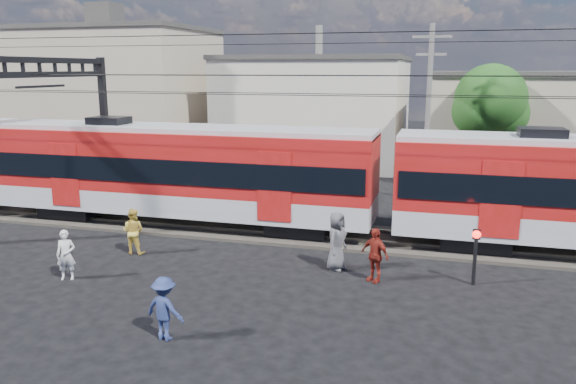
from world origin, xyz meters
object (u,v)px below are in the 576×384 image
Objects in this scene: commuter_train at (185,169)px; pedestrian_c at (165,308)px; pedestrian_a at (66,255)px; crossing_signal at (476,246)px.

commuter_train is 31.64× the size of pedestrian_c.
commuter_train reaches higher than pedestrian_a.
commuter_train is at bearing 59.95° from pedestrian_a.
pedestrian_a is at bearing -166.62° from crossing_signal.
commuter_train is 11.94m from crossing_signal.
pedestrian_a is at bearing -98.06° from commuter_train.
crossing_signal is at bearing -18.22° from commuter_train.
pedestrian_a is at bearing -18.70° from pedestrian_c.
pedestrian_c is at bearing -51.97° from pedestrian_a.
pedestrian_a is (-0.94, -6.62, -1.61)m from commuter_train.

